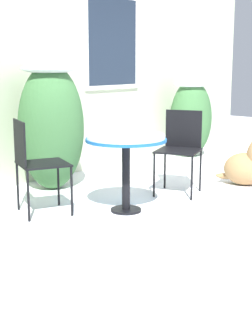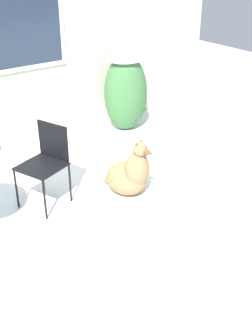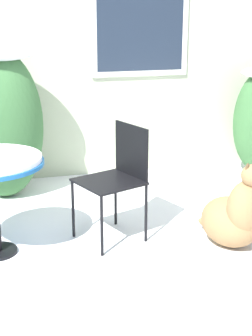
{
  "view_description": "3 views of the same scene",
  "coord_description": "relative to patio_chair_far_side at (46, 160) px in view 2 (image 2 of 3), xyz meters",
  "views": [
    {
      "loc": [
        -4.93,
        -2.96,
        1.51
      ],
      "look_at": [
        -1.12,
        0.4,
        0.45
      ],
      "focal_mm": 55.0,
      "sensor_mm": 36.0,
      "label": 1
    },
    {
      "loc": [
        -1.91,
        -3.52,
        2.75
      ],
      "look_at": [
        0.73,
        0.05,
        0.34
      ],
      "focal_mm": 45.0,
      "sensor_mm": 36.0,
      "label": 2
    },
    {
      "loc": [
        -1.1,
        -3.43,
        1.88
      ],
      "look_at": [
        0.0,
        0.6,
        0.55
      ],
      "focal_mm": 55.0,
      "sensor_mm": 36.0,
      "label": 3
    }
  ],
  "objects": [
    {
      "name": "patio_chair_far_side",
      "position": [
        0.0,
        0.0,
        0.0
      ],
      "size": [
        0.61,
        0.61,
        0.95
      ],
      "rotation": [
        0.0,
        0.0,
        -1.21
      ],
      "color": "black",
      "rests_on": "ground_plane"
    },
    {
      "name": "shrub_middle",
      "position": [
        2.05,
        1.25,
        0.1
      ],
      "size": [
        0.71,
        0.64,
        1.22
      ],
      "color": "#386638",
      "rests_on": "ground_plane"
    },
    {
      "name": "ground_plane",
      "position": [
        0.12,
        -0.44,
        -0.55
      ],
      "size": [
        16.0,
        16.0,
        0.0
      ],
      "primitive_type": "plane",
      "color": "white"
    },
    {
      "name": "dog",
      "position": [
        0.87,
        -0.44,
        -0.28
      ],
      "size": [
        0.57,
        0.72,
        0.75
      ],
      "rotation": [
        0.0,
        0.0,
        0.35
      ],
      "color": "#937047",
      "rests_on": "ground_plane"
    }
  ]
}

